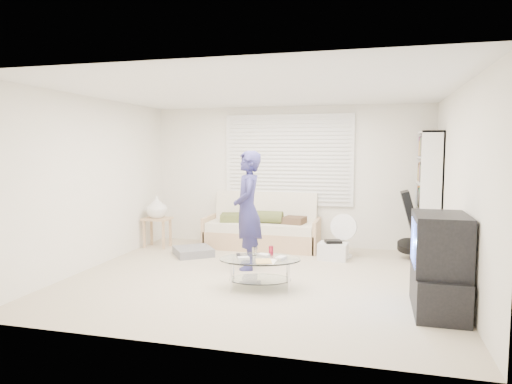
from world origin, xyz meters
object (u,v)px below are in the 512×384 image
(coffee_table, at_px, (260,264))
(tv_unit, at_px, (439,265))
(bookshelf, at_px, (428,196))
(futon_sofa, at_px, (262,230))

(coffee_table, bearing_deg, tv_unit, -9.19)
(tv_unit, relative_size, coffee_table, 0.93)
(bookshelf, height_order, coffee_table, bookshelf)
(bookshelf, distance_m, coffee_table, 3.12)
(tv_unit, bearing_deg, bookshelf, 87.08)
(bookshelf, bearing_deg, tv_unit, -92.92)
(bookshelf, bearing_deg, futon_sofa, 176.21)
(futon_sofa, xyz_separation_m, tv_unit, (2.59, -2.63, 0.20))
(tv_unit, xyz_separation_m, coffee_table, (-2.05, 0.33, -0.21))
(futon_sofa, bearing_deg, coffee_table, -76.82)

